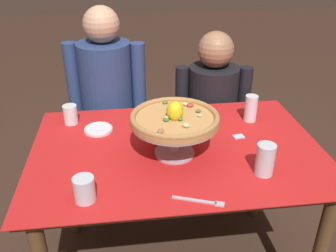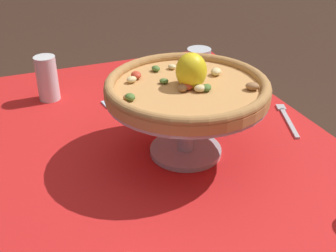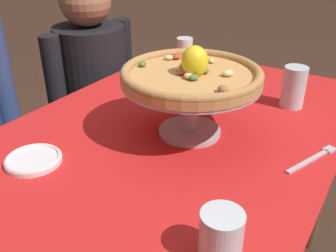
# 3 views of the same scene
# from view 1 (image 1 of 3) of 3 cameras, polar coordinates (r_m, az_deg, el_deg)

# --- Properties ---
(dining_table) EXTENTS (1.29, 0.88, 0.76)m
(dining_table) POSITION_cam_1_polar(r_m,az_deg,el_deg) (1.70, 1.34, -6.59)
(dining_table) COLOR brown
(dining_table) RESTS_ON ground
(pizza_stand) EXTENTS (0.37, 0.37, 0.16)m
(pizza_stand) POSITION_cam_1_polar(r_m,az_deg,el_deg) (1.54, 1.04, -0.87)
(pizza_stand) COLOR #B7B7C1
(pizza_stand) RESTS_ON dining_table
(pizza) EXTENTS (0.37, 0.37, 0.10)m
(pizza) POSITION_cam_1_polar(r_m,az_deg,el_deg) (1.51, 1.07, 1.31)
(pizza) COLOR tan
(pizza) RESTS_ON pizza_stand
(water_glass_back_right) EXTENTS (0.06, 0.06, 0.14)m
(water_glass_back_right) POSITION_cam_1_polar(r_m,az_deg,el_deg) (1.90, 12.73, 2.44)
(water_glass_back_right) COLOR white
(water_glass_back_right) RESTS_ON dining_table
(water_glass_front_right) EXTENTS (0.07, 0.07, 0.13)m
(water_glass_front_right) POSITION_cam_1_polar(r_m,az_deg,el_deg) (1.50, 14.84, -5.34)
(water_glass_front_right) COLOR silver
(water_glass_front_right) RESTS_ON dining_table
(water_glass_front_left) EXTENTS (0.08, 0.08, 0.10)m
(water_glass_front_left) POSITION_cam_1_polar(r_m,az_deg,el_deg) (1.36, -12.87, -9.77)
(water_glass_front_left) COLOR silver
(water_glass_front_left) RESTS_ON dining_table
(water_glass_back_left) EXTENTS (0.07, 0.07, 0.10)m
(water_glass_back_left) POSITION_cam_1_polar(r_m,az_deg,el_deg) (1.89, -14.93, 1.59)
(water_glass_back_left) COLOR white
(water_glass_back_left) RESTS_ON dining_table
(side_plate) EXTENTS (0.14, 0.14, 0.02)m
(side_plate) POSITION_cam_1_polar(r_m,az_deg,el_deg) (1.81, -10.79, -0.48)
(side_plate) COLOR white
(side_plate) RESTS_ON dining_table
(dinner_fork) EXTENTS (0.18, 0.08, 0.01)m
(dinner_fork) POSITION_cam_1_polar(r_m,az_deg,el_deg) (1.34, 5.21, -11.60)
(dinner_fork) COLOR #B7B7C1
(dinner_fork) RESTS_ON dining_table
(sugar_packet) EXTENTS (0.05, 0.04, 0.00)m
(sugar_packet) POSITION_cam_1_polar(r_m,az_deg,el_deg) (1.75, 10.93, -1.62)
(sugar_packet) COLOR silver
(sugar_packet) RESTS_ON dining_table
(diner_left) EXTENTS (0.46, 0.36, 1.27)m
(diner_left) POSITION_cam_1_polar(r_m,az_deg,el_deg) (2.27, -9.13, 1.09)
(diner_left) COLOR black
(diner_left) RESTS_ON ground
(diner_right) EXTENTS (0.46, 0.36, 1.12)m
(diner_right) POSITION_cam_1_polar(r_m,az_deg,el_deg) (2.36, 6.72, 0.20)
(diner_right) COLOR black
(diner_right) RESTS_ON ground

